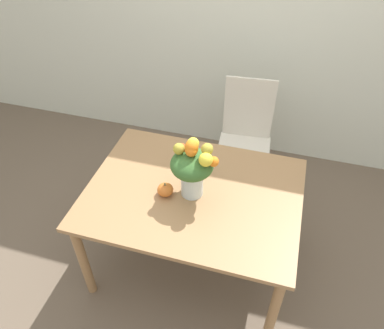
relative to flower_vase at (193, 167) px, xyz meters
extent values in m
plane|color=brown|center=(0.00, 0.01, -0.93)|extent=(12.00, 12.00, 0.00)
cube|color=silver|center=(0.00, 1.51, 0.42)|extent=(8.00, 0.06, 2.70)
cube|color=#9E754C|center=(0.00, 0.01, -0.23)|extent=(1.34, 1.01, 0.03)
cylinder|color=#9E754C|center=(-0.61, -0.43, -0.59)|extent=(0.06, 0.06, 0.69)
cylinder|color=#9E754C|center=(0.61, -0.43, -0.59)|extent=(0.06, 0.06, 0.69)
cylinder|color=#9E754C|center=(-0.61, 0.46, -0.59)|extent=(0.06, 0.06, 0.69)
cylinder|color=#9E754C|center=(0.61, 0.46, -0.59)|extent=(0.06, 0.06, 0.69)
cylinder|color=silver|center=(0.00, 0.00, -0.12)|extent=(0.14, 0.14, 0.18)
cylinder|color=silver|center=(0.00, 0.00, -0.18)|extent=(0.12, 0.12, 0.07)
cylinder|color=#38662D|center=(0.02, 0.00, -0.09)|extent=(0.00, 0.00, 0.23)
cylinder|color=#38662D|center=(0.01, 0.03, -0.09)|extent=(0.01, 0.01, 0.23)
cylinder|color=#38662D|center=(-0.03, 0.02, -0.09)|extent=(0.00, 0.01, 0.23)
cylinder|color=#38662D|center=(-0.03, -0.02, -0.09)|extent=(0.00, 0.01, 0.23)
cylinder|color=#38662D|center=(0.01, -0.03, -0.09)|extent=(0.01, 0.01, 0.23)
ellipsoid|color=#38662D|center=(0.00, 0.00, 0.02)|extent=(0.26, 0.26, 0.15)
sphere|color=orange|center=(0.13, -0.02, 0.09)|extent=(0.06, 0.06, 0.06)
sphere|color=yellow|center=(0.09, -0.05, 0.12)|extent=(0.08, 0.08, 0.08)
sphere|color=orange|center=(-0.01, 0.00, 0.15)|extent=(0.08, 0.08, 0.08)
sphere|color=#AD9E33|center=(-0.08, 0.00, 0.12)|extent=(0.07, 0.07, 0.07)
sphere|color=orange|center=(0.00, -0.01, 0.13)|extent=(0.07, 0.07, 0.07)
sphere|color=#D64C23|center=(-0.08, 0.03, 0.10)|extent=(0.06, 0.06, 0.06)
sphere|color=orange|center=(0.00, 0.00, 0.14)|extent=(0.06, 0.06, 0.06)
sphere|color=#AD9E33|center=(0.08, 0.00, 0.16)|extent=(0.07, 0.07, 0.07)
sphere|color=yellow|center=(-0.03, 0.10, 0.10)|extent=(0.07, 0.07, 0.07)
ellipsoid|color=orange|center=(-0.16, -0.06, -0.17)|extent=(0.10, 0.10, 0.08)
cylinder|color=brown|center=(-0.16, -0.06, -0.13)|extent=(0.01, 0.01, 0.02)
cube|color=silver|center=(0.20, 0.81, -0.47)|extent=(0.45, 0.45, 0.02)
cylinder|color=silver|center=(0.04, 0.63, -0.71)|extent=(0.04, 0.04, 0.45)
cylinder|color=silver|center=(0.38, 0.66, -0.71)|extent=(0.04, 0.04, 0.45)
cylinder|color=silver|center=(0.01, 0.97, -0.71)|extent=(0.04, 0.04, 0.45)
cylinder|color=silver|center=(0.35, 0.99, -0.71)|extent=(0.04, 0.04, 0.45)
cube|color=silver|center=(0.18, 1.01, -0.19)|extent=(0.40, 0.05, 0.54)
camera|label=1|loc=(0.45, -1.57, 1.47)|focal=35.00mm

